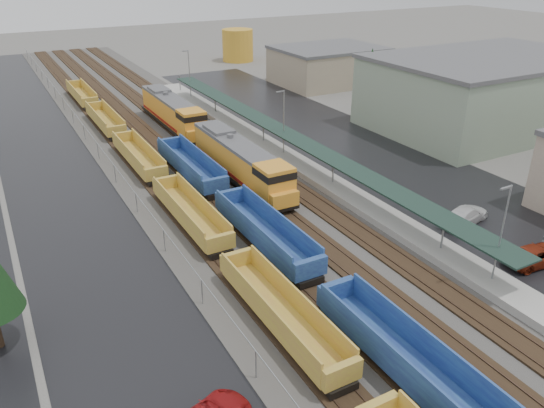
{
  "coord_description": "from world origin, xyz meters",
  "views": [
    {
      "loc": [
        -19.67,
        -0.41,
        21.87
      ],
      "look_at": [
        0.31,
        36.04,
        2.0
      ],
      "focal_mm": 35.0,
      "sensor_mm": 36.0,
      "label": 1
    }
  ],
  "objects": [
    {
      "name": "ballast_strip",
      "position": [
        0.0,
        60.0,
        0.04
      ],
      "size": [
        20.0,
        160.0,
        0.08
      ],
      "primitive_type": "cube",
      "color": "#302D2B",
      "rests_on": "ground"
    },
    {
      "name": "trackbed",
      "position": [
        -0.0,
        60.0,
        0.16
      ],
      "size": [
        14.6,
        160.0,
        0.22
      ],
      "color": "black",
      "rests_on": "ground"
    },
    {
      "name": "west_parking_lot",
      "position": [
        -15.0,
        60.0,
        0.01
      ],
      "size": [
        10.0,
        160.0,
        0.02
      ],
      "primitive_type": "cube",
      "color": "black",
      "rests_on": "ground"
    },
    {
      "name": "east_commuter_lot",
      "position": [
        19.0,
        50.0,
        0.01
      ],
      "size": [
        16.0,
        100.0,
        0.02
      ],
      "primitive_type": "cube",
      "color": "black",
      "rests_on": "ground"
    },
    {
      "name": "station_platform",
      "position": [
        9.5,
        50.01,
        0.73
      ],
      "size": [
        3.0,
        80.0,
        8.0
      ],
      "color": "#9E9B93",
      "rests_on": "ground"
    },
    {
      "name": "chainlink_fence",
      "position": [
        -9.5,
        58.44,
        1.61
      ],
      "size": [
        0.08,
        160.04,
        2.02
      ],
      "color": "gray",
      "rests_on": "ground"
    },
    {
      "name": "industrial_buildings",
      "position": [
        37.76,
        45.85,
        4.25
      ],
      "size": [
        32.52,
        75.3,
        9.5
      ],
      "color": "tan",
      "rests_on": "ground"
    },
    {
      "name": "distant_hills",
      "position": [
        44.79,
        210.68,
        0.0
      ],
      "size": [
        301.0,
        140.0,
        25.2
      ],
      "color": "#505C48",
      "rests_on": "ground"
    },
    {
      "name": "tree_east",
      "position": [
        28.0,
        58.0,
        6.47
      ],
      "size": [
        4.4,
        4.4,
        10.0
      ],
      "color": "#332316",
      "rests_on": "ground"
    },
    {
      "name": "locomotive_lead",
      "position": [
        2.0,
        45.59,
        2.37
      ],
      "size": [
        2.97,
        19.59,
        4.43
      ],
      "color": "black",
      "rests_on": "ground"
    },
    {
      "name": "locomotive_trail",
      "position": [
        2.0,
        66.59,
        2.37
      ],
      "size": [
        2.97,
        19.59,
        4.43
      ],
      "color": "black",
      "rests_on": "ground"
    },
    {
      "name": "well_string_yellow",
      "position": [
        -6.0,
        39.48,
        1.12
      ],
      "size": [
        2.48,
        110.77,
        2.2
      ],
      "color": "gold",
      "rests_on": "ground"
    },
    {
      "name": "well_string_blue",
      "position": [
        -2.0,
        16.22,
        1.2
      ],
      "size": [
        2.74,
        81.76,
        2.43
      ],
      "color": "navy",
      "rests_on": "ground"
    },
    {
      "name": "storage_tank",
      "position": [
        31.05,
        107.66,
        3.35
      ],
      "size": [
        6.7,
        6.7,
        6.7
      ],
      "primitive_type": "cylinder",
      "color": "gold",
      "rests_on": "ground"
    },
    {
      "name": "parked_car_east_b",
      "position": [
        15.07,
        20.55,
        0.73
      ],
      "size": [
        3.14,
        5.56,
        1.47
      ],
      "primitive_type": "imported",
      "rotation": [
        0.0,
        0.0,
        1.43
      ],
      "color": "maroon",
      "rests_on": "ground"
    },
    {
      "name": "parked_car_east_c",
      "position": [
        15.52,
        28.05,
        0.77
      ],
      "size": [
        3.45,
        5.7,
        1.54
      ],
      "primitive_type": "imported",
      "rotation": [
        0.0,
        0.0,
        1.83
      ],
      "color": "silver",
      "rests_on": "ground"
    }
  ]
}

